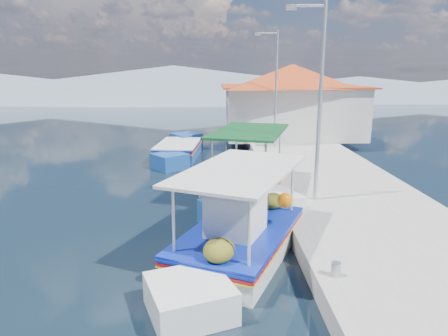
{
  "coord_description": "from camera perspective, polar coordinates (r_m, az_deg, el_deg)",
  "views": [
    {
      "loc": [
        1.36,
        -10.38,
        4.56
      ],
      "look_at": [
        1.7,
        3.02,
        1.3
      ],
      "focal_mm": 32.53,
      "sensor_mm": 36.0,
      "label": 1
    }
  ],
  "objects": [
    {
      "name": "ground",
      "position": [
        11.42,
        -8.29,
        -10.03
      ],
      "size": [
        160.0,
        160.0,
        0.0
      ],
      "primitive_type": "plane",
      "color": "black",
      "rests_on": "ground"
    },
    {
      "name": "quay",
      "position": [
        17.53,
        13.62,
        -0.95
      ],
      "size": [
        5.0,
        44.0,
        0.5
      ],
      "primitive_type": "cube",
      "color": "#A7A39C",
      "rests_on": "ground"
    },
    {
      "name": "bollards",
      "position": [
        16.29,
        7.22,
        -0.33
      ],
      "size": [
        0.2,
        17.2,
        0.3
      ],
      "color": "#A5A8AD",
      "rests_on": "quay"
    },
    {
      "name": "main_caique",
      "position": [
        10.33,
        2.07,
        -9.59
      ],
      "size": [
        4.22,
        6.96,
        2.51
      ],
      "rotation": [
        0.0,
        0.0,
        0.42
      ],
      "color": "silver",
      "rests_on": "ground"
    },
    {
      "name": "caique_green_canopy",
      "position": [
        14.7,
        3.33,
        -2.73
      ],
      "size": [
        3.58,
        7.15,
        2.79
      ],
      "rotation": [
        0.0,
        0.0,
        0.29
      ],
      "color": "#184692",
      "rests_on": "ground"
    },
    {
      "name": "caique_blue_hull",
      "position": [
        21.64,
        -6.4,
        2.31
      ],
      "size": [
        2.4,
        6.8,
        1.21
      ],
      "rotation": [
        0.0,
        0.0,
        0.09
      ],
      "color": "#184692",
      "rests_on": "ground"
    },
    {
      "name": "harbor_building",
      "position": [
        25.89,
        9.47,
        9.54
      ],
      "size": [
        10.49,
        10.49,
        4.4
      ],
      "color": "silver",
      "rests_on": "quay"
    },
    {
      "name": "lamp_post_near",
      "position": [
        12.79,
        13.02,
        10.15
      ],
      "size": [
        1.21,
        0.14,
        6.0
      ],
      "color": "#A5A8AD",
      "rests_on": "quay"
    },
    {
      "name": "lamp_post_far",
      "position": [
        21.62,
        7.09,
        11.69
      ],
      "size": [
        1.21,
        0.14,
        6.0
      ],
      "color": "#A5A8AD",
      "rests_on": "quay"
    },
    {
      "name": "mountain_ridge",
      "position": [
        66.63,
        3.1,
        11.48
      ],
      "size": [
        171.4,
        96.0,
        5.5
      ],
      "color": "slate",
      "rests_on": "ground"
    }
  ]
}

